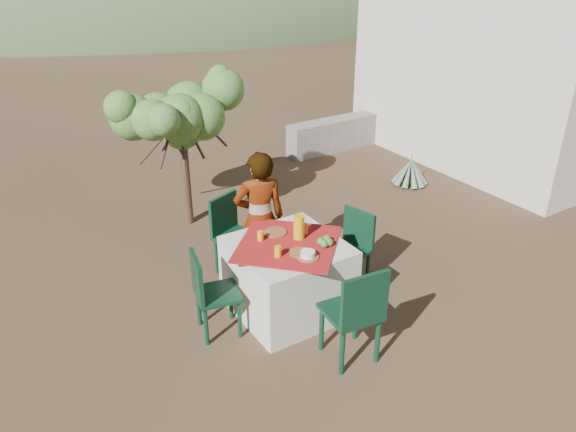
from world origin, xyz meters
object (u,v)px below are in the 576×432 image
object	(u,v)px
agave	(410,172)
guesthouse	(512,65)
chair_far	(232,231)
chair_left	(209,291)
shrub_tree	(183,121)
chair_near	(356,311)
table	(288,277)
chair_right	(353,245)
juice_pitcher	(299,227)
person	(260,219)

from	to	relation	value
agave	guesthouse	distance (m)	2.71
chair_far	chair_left	size ratio (longest dim) A/B	1.05
chair_far	shrub_tree	size ratio (longest dim) A/B	0.52
shrub_tree	guesthouse	world-z (taller)	guesthouse
chair_near	table	bearing A→B (deg)	-79.15
agave	chair_far	bearing A→B (deg)	-167.93
chair_right	chair_near	bearing A→B (deg)	-52.38
chair_far	juice_pitcher	distance (m)	1.05
chair_far	person	world-z (taller)	person
juice_pitcher	shrub_tree	bearing A→B (deg)	94.11
chair_right	agave	xyz separation A→B (m)	(2.43, 1.65, -0.27)
agave	guesthouse	xyz separation A→B (m)	(2.35, 0.27, 1.30)
chair_far	juice_pitcher	bearing A→B (deg)	-94.87
table	chair_left	xyz separation A→B (m)	(-0.82, 0.07, 0.09)
table	chair_far	size ratio (longest dim) A/B	1.45
chair_right	guesthouse	bearing A→B (deg)	96.65
table	chair_near	distance (m)	0.99
chair_far	chair_near	size ratio (longest dim) A/B	0.92
chair_right	guesthouse	xyz separation A→B (m)	(4.79, 1.92, 1.03)
chair_left	chair_right	bearing A→B (deg)	-78.58
chair_left	juice_pitcher	size ratio (longest dim) A/B	3.56
chair_right	shrub_tree	size ratio (longest dim) A/B	0.48
chair_far	agave	bearing A→B (deg)	-8.93
person	chair_near	bearing A→B (deg)	108.10
agave	juice_pitcher	size ratio (longest dim) A/B	2.41
chair_far	agave	size ratio (longest dim) A/B	1.54
shrub_tree	agave	world-z (taller)	shrub_tree
chair_near	guesthouse	xyz separation A→B (m)	(5.56, 2.94, 0.96)
shrub_tree	agave	distance (m)	3.57
table	chair_far	xyz separation A→B (m)	(-0.12, 0.97, 0.12)
chair_near	chair_left	distance (m)	1.37
table	juice_pitcher	world-z (taller)	juice_pitcher
guesthouse	juice_pitcher	distance (m)	5.85
table	chair_right	xyz separation A→B (m)	(0.85, 0.05, 0.09)
table	chair_far	bearing A→B (deg)	97.18
juice_pitcher	chair_far	bearing A→B (deg)	106.12
person	shrub_tree	size ratio (longest dim) A/B	0.86
table	agave	bearing A→B (deg)	27.33
agave	person	bearing A→B (deg)	-161.80
chair_near	agave	size ratio (longest dim) A/B	1.67
shrub_tree	chair_near	bearing A→B (deg)	-88.43
chair_far	chair_near	distance (m)	1.95
shrub_tree	juice_pitcher	world-z (taller)	shrub_tree
person	shrub_tree	xyz separation A→B (m)	(-0.07, 1.74, 0.62)
guesthouse	shrub_tree	bearing A→B (deg)	175.91
chair_left	juice_pitcher	distance (m)	1.05
table	agave	xyz separation A→B (m)	(3.28, 1.69, -0.18)
chair_near	chair_left	world-z (taller)	chair_near
chair_near	juice_pitcher	xyz separation A→B (m)	(0.08, 1.01, 0.34)
table	chair_far	distance (m)	0.98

